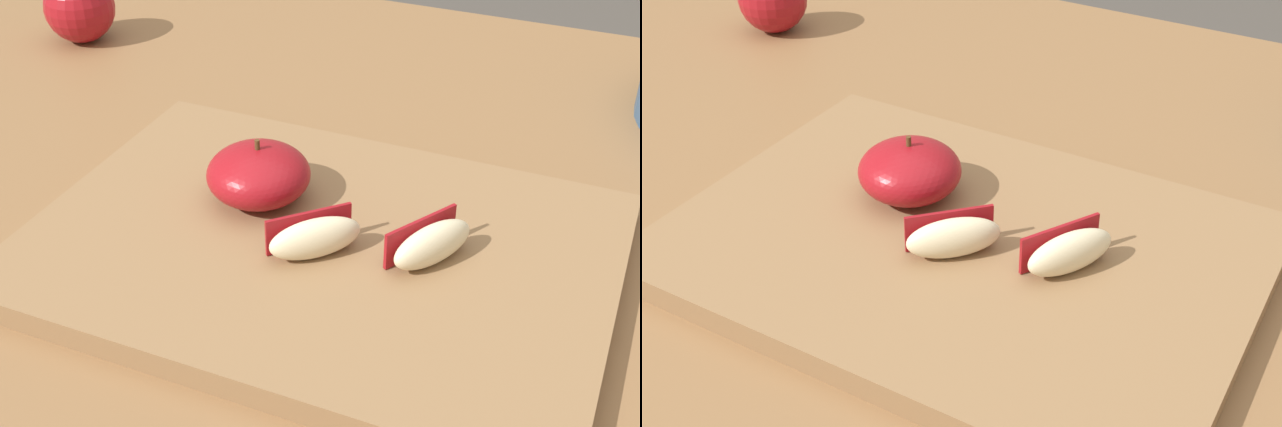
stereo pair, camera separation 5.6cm
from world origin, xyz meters
TOP-DOWN VIEW (x-y plane):
  - dining_table at (0.00, 0.00)m, footprint 1.10×0.87m
  - cutting_board at (0.02, -0.05)m, footprint 0.38×0.28m
  - apple_half_skin_up at (-0.04, -0.02)m, footprint 0.07×0.07m
  - apple_wedge_right at (0.10, -0.05)m, footprint 0.05×0.06m
  - apple_wedge_back at (0.03, -0.07)m, footprint 0.06×0.06m
  - whole_apple_red_delicious at (-0.35, 0.20)m, footprint 0.07×0.07m

SIDE VIEW (x-z plane):
  - dining_table at x=0.00m, z-range 0.26..1.00m
  - cutting_board at x=0.02m, z-range 0.74..0.76m
  - apple_wedge_right at x=0.10m, z-range 0.76..0.79m
  - apple_wedge_back at x=0.03m, z-range 0.76..0.79m
  - whole_apple_red_delicious at x=-0.35m, z-range 0.74..0.82m
  - apple_half_skin_up at x=-0.04m, z-range 0.75..0.80m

